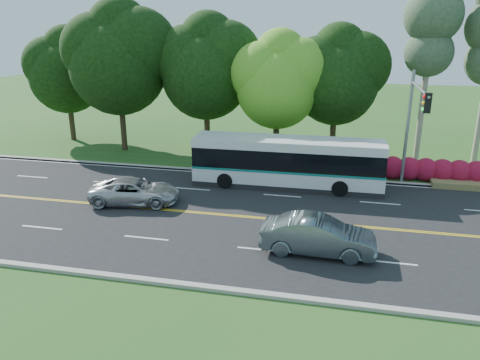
% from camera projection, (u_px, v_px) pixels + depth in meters
% --- Properties ---
extents(ground, '(120.00, 120.00, 0.00)m').
position_uv_depth(ground, '(283.00, 220.00, 23.94)').
color(ground, '#27531B').
rests_on(ground, ground).
extents(road, '(60.00, 14.00, 0.02)m').
position_uv_depth(road, '(283.00, 220.00, 23.94)').
color(road, black).
rests_on(road, ground).
extents(curb_north, '(60.00, 0.30, 0.15)m').
position_uv_depth(curb_north, '(297.00, 176.00, 30.53)').
color(curb_north, '#9E998F').
rests_on(curb_north, ground).
extents(curb_south, '(60.00, 0.30, 0.15)m').
position_uv_depth(curb_south, '(258.00, 294.00, 17.30)').
color(curb_south, '#9E998F').
rests_on(curb_south, ground).
extents(grass_verge, '(60.00, 4.00, 0.10)m').
position_uv_depth(grass_verge, '(300.00, 169.00, 32.25)').
color(grass_verge, '#27531B').
rests_on(grass_verge, ground).
extents(lane_markings, '(57.60, 13.82, 0.00)m').
position_uv_depth(lane_markings, '(281.00, 220.00, 23.95)').
color(lane_markings, gold).
rests_on(lane_markings, road).
extents(tree_row, '(44.70, 9.10, 13.84)m').
position_uv_depth(tree_row, '(237.00, 64.00, 34.07)').
color(tree_row, '#312116').
rests_on(tree_row, ground).
extents(bougainvillea_hedge, '(9.50, 2.25, 1.50)m').
position_uv_depth(bougainvillea_hedge, '(412.00, 170.00, 29.79)').
color(bougainvillea_hedge, maroon).
rests_on(bougainvillea_hedge, ground).
extents(traffic_signal, '(0.42, 6.10, 7.00)m').
position_uv_depth(traffic_signal, '(413.00, 116.00, 26.13)').
color(traffic_signal, gray).
rests_on(traffic_signal, ground).
extents(transit_bus, '(11.45, 2.63, 2.99)m').
position_uv_depth(transit_bus, '(287.00, 163.00, 28.44)').
color(transit_bus, silver).
rests_on(transit_bus, road).
extents(sedan, '(4.98, 1.83, 1.63)m').
position_uv_depth(sedan, '(318.00, 236.00, 20.26)').
color(sedan, slate).
rests_on(sedan, road).
extents(suv, '(5.24, 3.11, 1.37)m').
position_uv_depth(suv, '(135.00, 191.00, 25.98)').
color(suv, '#B2B3B6').
rests_on(suv, road).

